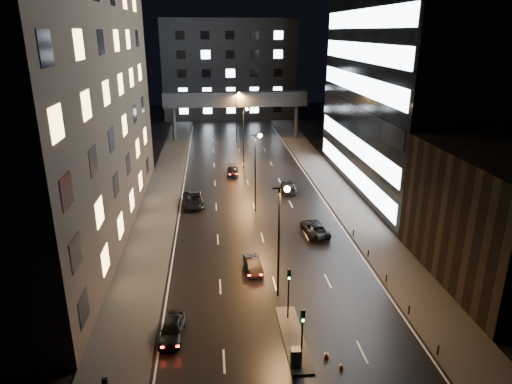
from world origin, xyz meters
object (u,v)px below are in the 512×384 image
(car_away_c, at_px, (193,200))
(car_toward_b, at_px, (288,186))
(car_away_a, at_px, (172,329))
(car_toward_a, at_px, (315,228))
(car_away_b, at_px, (253,265))
(car_away_d, at_px, (233,171))
(utility_cabinet, at_px, (296,357))

(car_away_c, relative_size, car_toward_b, 1.12)
(car_away_a, distance_m, car_toward_a, 22.81)
(car_away_b, relative_size, car_toward_a, 0.73)
(car_away_a, distance_m, car_away_c, 27.66)
(car_away_c, bearing_deg, car_away_a, -97.58)
(car_away_d, distance_m, car_toward_a, 25.09)
(car_toward_b, height_order, utility_cabinet, utility_cabinet)
(car_away_a, bearing_deg, car_away_b, 59.00)
(car_toward_b, bearing_deg, car_away_c, 23.52)
(car_toward_a, bearing_deg, car_toward_b, -93.44)
(car_toward_a, bearing_deg, car_away_a, 43.95)
(car_away_d, distance_m, utility_cabinet, 45.32)
(car_away_a, distance_m, car_away_b, 11.79)
(car_toward_a, bearing_deg, car_away_c, -41.77)
(car_away_d, relative_size, car_toward_a, 0.84)
(car_toward_b, bearing_deg, car_away_b, 77.12)
(car_away_c, xyz_separation_m, car_toward_a, (14.04, -10.35, -0.07))
(car_away_c, xyz_separation_m, car_toward_b, (13.54, 4.55, -0.05))
(car_away_c, xyz_separation_m, car_away_d, (5.89, 13.38, -0.16))
(car_toward_b, bearing_deg, car_away_d, -44.19)
(car_away_a, height_order, car_toward_a, car_toward_a)
(car_toward_a, xyz_separation_m, car_toward_b, (-0.50, 14.90, 0.02))
(car_away_b, height_order, car_away_d, car_away_d)
(car_away_b, xyz_separation_m, car_away_d, (-0.33, 31.58, 0.00))
(car_away_b, distance_m, utility_cabinet, 13.79)
(car_away_a, height_order, utility_cabinet, utility_cabinet)
(car_away_c, distance_m, car_away_d, 14.63)
(car_away_b, bearing_deg, utility_cabinet, -89.80)
(car_away_a, height_order, car_toward_b, car_toward_b)
(car_away_b, bearing_deg, car_away_c, 102.21)
(car_toward_a, height_order, car_toward_b, car_toward_b)
(car_away_b, distance_m, car_toward_a, 11.08)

